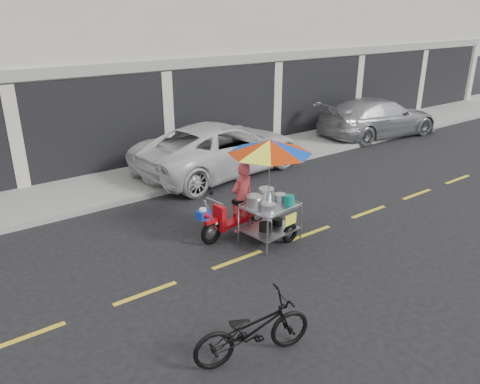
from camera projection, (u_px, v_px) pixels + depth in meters
ground at (310, 233)px, 10.42m from camera, size 90.00×90.00×0.00m
sidewalk at (186, 168)px, 14.52m from camera, size 45.00×3.00×0.15m
shophouse_block at (178, 21)px, 18.38m from camera, size 36.00×8.11×10.40m
centerline at (310, 233)px, 10.42m from camera, size 42.00×0.10×0.01m
white_pickup at (221, 148)px, 14.12m from camera, size 5.75×3.19×1.52m
silver_pickup at (378, 117)px, 18.21m from camera, size 5.31×2.63×1.48m
near_bicycle at (253, 329)px, 6.56m from camera, size 1.87×1.00×0.93m
food_vendor_rig at (259, 175)px, 9.76m from camera, size 2.42×1.93×2.28m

